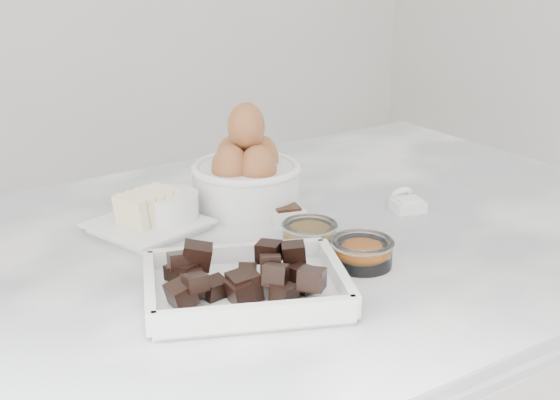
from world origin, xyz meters
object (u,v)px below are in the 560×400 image
(sugar_ramekin, at_px, (169,209))
(honey_bowl, at_px, (309,234))
(butter_plate, at_px, (146,217))
(vanilla_spoon, at_px, (286,211))
(salt_spoon, at_px, (406,202))
(zest_bowl, at_px, (362,251))
(chocolate_dish, at_px, (245,280))
(egg_bowl, at_px, (246,174))

(sugar_ramekin, bearing_deg, honey_bowl, -53.16)
(butter_plate, relative_size, vanilla_spoon, 2.47)
(vanilla_spoon, xyz_separation_m, salt_spoon, (0.18, -0.07, -0.00))
(zest_bowl, bearing_deg, chocolate_dish, 179.23)
(sugar_ramekin, xyz_separation_m, egg_bowl, (0.14, 0.01, 0.03))
(vanilla_spoon, bearing_deg, zest_bowl, -93.74)
(chocolate_dish, distance_m, butter_plate, 0.26)
(sugar_ramekin, bearing_deg, butter_plate, 177.07)
(sugar_ramekin, relative_size, honey_bowl, 1.11)
(salt_spoon, bearing_deg, sugar_ramekin, 157.28)
(sugar_ramekin, height_order, honey_bowl, sugar_ramekin)
(chocolate_dish, relative_size, honey_bowl, 3.67)
(egg_bowl, height_order, salt_spoon, egg_bowl)
(honey_bowl, xyz_separation_m, zest_bowl, (0.02, -0.09, 0.00))
(butter_plate, bearing_deg, vanilla_spoon, -20.04)
(egg_bowl, relative_size, vanilla_spoon, 2.44)
(chocolate_dish, bearing_deg, sugar_ramekin, 83.65)
(chocolate_dish, relative_size, egg_bowl, 1.66)
(egg_bowl, relative_size, honey_bowl, 2.21)
(chocolate_dish, relative_size, butter_plate, 1.64)
(honey_bowl, bearing_deg, butter_plate, 133.46)
(zest_bowl, xyz_separation_m, vanilla_spoon, (0.01, 0.19, -0.01))
(zest_bowl, bearing_deg, butter_plate, 124.49)
(honey_bowl, relative_size, zest_bowl, 0.94)
(egg_bowl, bearing_deg, vanilla_spoon, -76.21)
(salt_spoon, bearing_deg, honey_bowl, -171.57)
(egg_bowl, xyz_separation_m, honey_bowl, (-0.01, -0.18, -0.04))
(honey_bowl, relative_size, vanilla_spoon, 1.11)
(egg_bowl, bearing_deg, sugar_ramekin, -175.61)
(chocolate_dish, distance_m, vanilla_spoon, 0.27)
(honey_bowl, xyz_separation_m, salt_spoon, (0.21, 0.03, -0.01))
(sugar_ramekin, xyz_separation_m, vanilla_spoon, (0.16, -0.07, -0.02))
(zest_bowl, xyz_separation_m, salt_spoon, (0.19, 0.12, -0.01))
(sugar_ramekin, height_order, egg_bowl, egg_bowl)
(egg_bowl, bearing_deg, butter_plate, -177.10)
(butter_plate, distance_m, salt_spoon, 0.39)
(honey_bowl, distance_m, zest_bowl, 0.09)
(egg_bowl, xyz_separation_m, vanilla_spoon, (0.02, -0.08, -0.04))
(butter_plate, distance_m, sugar_ramekin, 0.04)
(chocolate_dish, distance_m, zest_bowl, 0.17)
(chocolate_dish, distance_m, sugar_ramekin, 0.26)
(sugar_ramekin, distance_m, zest_bowl, 0.30)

